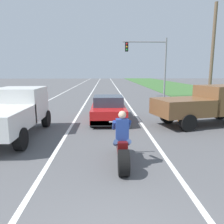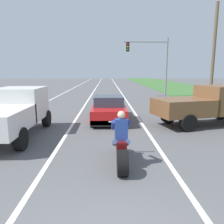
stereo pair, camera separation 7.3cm
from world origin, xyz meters
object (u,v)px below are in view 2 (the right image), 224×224
(sports_car_red, at_px, (109,109))
(traffic_light_mast_near, at_px, (153,58))
(pickup_truck_left_lane_white, at_px, (13,111))
(pickup_truck_right_shoulder_brown, at_px, (206,103))
(motorcycle_with_rider, at_px, (121,146))
(construction_barrel_nearest, at_px, (184,112))

(sports_car_red, bearing_deg, traffic_light_mast_near, 66.83)
(pickup_truck_left_lane_white, bearing_deg, pickup_truck_right_shoulder_brown, 11.91)
(pickup_truck_right_shoulder_brown, bearing_deg, sports_car_red, 166.00)
(motorcycle_with_rider, bearing_deg, pickup_truck_left_lane_white, 144.81)
(pickup_truck_left_lane_white, relative_size, pickup_truck_right_shoulder_brown, 0.93)
(traffic_light_mast_near, bearing_deg, pickup_truck_right_shoulder_brown, -88.89)
(pickup_truck_right_shoulder_brown, xyz_separation_m, traffic_light_mast_near, (-0.23, 12.15, 2.88))
(motorcycle_with_rider, distance_m, sports_car_red, 6.10)
(construction_barrel_nearest, bearing_deg, pickup_truck_right_shoulder_brown, -42.20)
(traffic_light_mast_near, bearing_deg, construction_barrel_nearest, -92.97)
(motorcycle_with_rider, relative_size, construction_barrel_nearest, 2.21)
(pickup_truck_left_lane_white, bearing_deg, motorcycle_with_rider, -35.19)
(pickup_truck_left_lane_white, xyz_separation_m, pickup_truck_right_shoulder_brown, (8.87, 1.87, 0.00))
(motorcycle_with_rider, bearing_deg, traffic_light_mast_near, 75.58)
(traffic_light_mast_near, relative_size, construction_barrel_nearest, 6.00)
(construction_barrel_nearest, bearing_deg, pickup_truck_left_lane_white, -161.95)
(motorcycle_with_rider, bearing_deg, pickup_truck_right_shoulder_brown, 46.58)
(motorcycle_with_rider, relative_size, pickup_truck_left_lane_white, 0.46)
(motorcycle_with_rider, xyz_separation_m, traffic_light_mast_near, (4.38, 17.02, 3.40))
(motorcycle_with_rider, distance_m, pickup_truck_left_lane_white, 5.23)
(pickup_truck_left_lane_white, distance_m, construction_barrel_nearest, 8.48)
(sports_car_red, distance_m, construction_barrel_nearest, 4.11)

